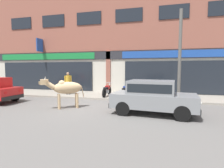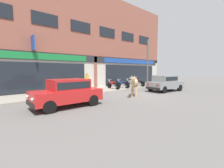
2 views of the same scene
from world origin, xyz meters
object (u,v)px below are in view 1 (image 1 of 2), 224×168
at_px(motorcycle_2, 145,92).
at_px(utility_pole, 180,56).
at_px(pedestrian, 68,81).
at_px(motorcycle_3, 166,92).
at_px(cow, 66,88).
at_px(motorcycle_1, 125,91).
at_px(motorcycle_0, 107,90).
at_px(car_0, 152,95).

bearing_deg(motorcycle_2, utility_pole, -18.13).
height_order(motorcycle_2, pedestrian, pedestrian).
relative_size(motorcycle_3, utility_pole, 0.35).
bearing_deg(cow, motorcycle_1, 56.51).
height_order(motorcycle_0, pedestrian, pedestrian).
bearing_deg(cow, motorcycle_2, 44.21).
relative_size(cow, car_0, 0.50).
bearing_deg(car_0, motorcycle_2, 98.31).
relative_size(cow, motorcycle_3, 1.02).
height_order(pedestrian, utility_pole, utility_pole).
distance_m(car_0, pedestrian, 7.09).
bearing_deg(motorcycle_3, pedestrian, -179.82).
distance_m(motorcycle_0, utility_pole, 5.07).
height_order(motorcycle_0, motorcycle_1, same).
distance_m(car_0, motorcycle_1, 4.08).
bearing_deg(pedestrian, motorcycle_3, 0.18).
height_order(car_0, motorcycle_3, car_0).
relative_size(car_0, utility_pole, 0.72).
bearing_deg(utility_pole, motorcycle_1, 169.22).
relative_size(motorcycle_2, utility_pole, 0.35).
bearing_deg(car_0, motorcycle_1, 117.00).
bearing_deg(car_0, utility_pole, 64.84).
bearing_deg(pedestrian, utility_pole, -5.35).
xyz_separation_m(cow, motorcycle_1, (2.35, 3.55, -0.50)).
height_order(car_0, pedestrian, pedestrian).
xyz_separation_m(car_0, pedestrian, (-6.03, 3.71, 0.29)).
relative_size(motorcycle_1, motorcycle_2, 1.00).
bearing_deg(cow, pedestrian, 116.89).
height_order(car_0, motorcycle_0, car_0).
bearing_deg(motorcycle_0, pedestrian, 179.40).
height_order(car_0, utility_pole, utility_pole).
bearing_deg(pedestrian, motorcycle_0, -0.60).
xyz_separation_m(motorcycle_0, motorcycle_3, (3.86, 0.05, 0.00)).
xyz_separation_m(car_0, motorcycle_1, (-1.85, 3.63, -0.31)).
distance_m(motorcycle_0, motorcycle_3, 3.86).
xyz_separation_m(motorcycle_0, pedestrian, (-2.93, 0.03, 0.60)).
bearing_deg(car_0, cow, 178.89).
bearing_deg(utility_pole, pedestrian, 174.65).
bearing_deg(motorcycle_1, utility_pole, -10.78).
height_order(motorcycle_2, utility_pole, utility_pole).
bearing_deg(motorcycle_0, motorcycle_2, -0.68).
bearing_deg(motorcycle_1, car_0, -63.00).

